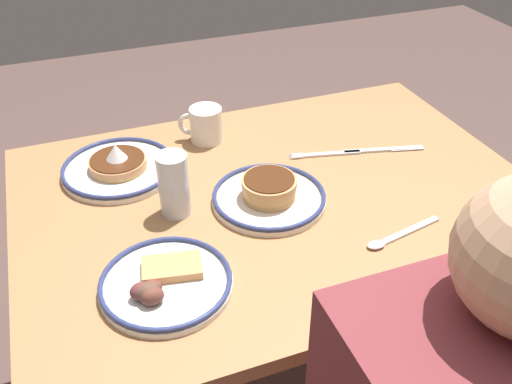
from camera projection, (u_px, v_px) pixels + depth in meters
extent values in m
cube|color=#A27045|center=(279.00, 200.00, 1.34)|extent=(1.20, 0.87, 0.03)
cylinder|color=brown|center=(373.00, 202.00, 1.96)|extent=(0.06, 0.06, 0.71)
cylinder|color=brown|center=(74.00, 274.00, 1.67)|extent=(0.06, 0.06, 0.71)
cylinder|color=brown|center=(510.00, 351.00, 1.44)|extent=(0.06, 0.06, 0.71)
cylinder|color=silver|center=(119.00, 170.00, 1.40)|extent=(0.28, 0.28, 0.01)
torus|color=navy|center=(118.00, 166.00, 1.39)|extent=(0.28, 0.28, 0.01)
cylinder|color=tan|center=(118.00, 166.00, 1.39)|extent=(0.14, 0.14, 0.01)
cylinder|color=tan|center=(118.00, 162.00, 1.38)|extent=(0.14, 0.14, 0.01)
cylinder|color=#4C2814|center=(117.00, 159.00, 1.38)|extent=(0.13, 0.13, 0.00)
cone|color=white|center=(116.00, 152.00, 1.37)|extent=(0.05, 0.05, 0.04)
cylinder|color=silver|center=(269.00, 199.00, 1.30)|extent=(0.26, 0.26, 0.01)
torus|color=navy|center=(269.00, 195.00, 1.29)|extent=(0.26, 0.26, 0.01)
cylinder|color=tan|center=(269.00, 195.00, 1.29)|extent=(0.12, 0.12, 0.01)
cylinder|color=#D99A50|center=(269.00, 190.00, 1.28)|extent=(0.12, 0.12, 0.01)
cylinder|color=tan|center=(269.00, 186.00, 1.28)|extent=(0.12, 0.12, 0.01)
cylinder|color=tan|center=(269.00, 182.00, 1.27)|extent=(0.13, 0.13, 0.01)
cylinder|color=#4C2814|center=(269.00, 179.00, 1.26)|extent=(0.11, 0.11, 0.00)
cylinder|color=white|center=(166.00, 285.00, 1.07)|extent=(0.25, 0.25, 0.01)
torus|color=navy|center=(166.00, 280.00, 1.07)|extent=(0.25, 0.25, 0.01)
cube|color=tan|center=(172.00, 268.00, 1.09)|extent=(0.13, 0.09, 0.02)
ellipsoid|color=brown|center=(148.00, 289.00, 1.04)|extent=(0.03, 0.03, 0.03)
ellipsoid|color=brown|center=(142.00, 291.00, 1.03)|extent=(0.04, 0.03, 0.03)
ellipsoid|color=brown|center=(151.00, 288.00, 1.03)|extent=(0.04, 0.03, 0.03)
ellipsoid|color=brown|center=(152.00, 296.00, 1.02)|extent=(0.04, 0.03, 0.03)
ellipsoid|color=brown|center=(148.00, 292.00, 1.02)|extent=(0.05, 0.04, 0.04)
cylinder|color=white|center=(206.00, 125.00, 1.50)|extent=(0.09, 0.09, 0.09)
torus|color=white|center=(190.00, 124.00, 1.51)|extent=(0.06, 0.04, 0.06)
cylinder|color=brown|center=(206.00, 114.00, 1.49)|extent=(0.07, 0.07, 0.01)
cylinder|color=silver|center=(174.00, 185.00, 1.23)|extent=(0.07, 0.07, 0.15)
cylinder|color=black|center=(175.00, 193.00, 1.24)|extent=(0.06, 0.06, 0.10)
cube|color=silver|center=(326.00, 154.00, 1.47)|extent=(0.18, 0.05, 0.01)
cube|color=silver|center=(295.00, 154.00, 1.46)|extent=(0.03, 0.01, 0.00)
cube|color=silver|center=(296.00, 155.00, 1.46)|extent=(0.03, 0.01, 0.00)
cube|color=silver|center=(296.00, 157.00, 1.45)|extent=(0.03, 0.01, 0.00)
cube|color=silver|center=(296.00, 158.00, 1.45)|extent=(0.03, 0.01, 0.00)
cube|color=silver|center=(377.00, 150.00, 1.48)|extent=(0.18, 0.06, 0.01)
cube|color=silver|center=(407.00, 148.00, 1.49)|extent=(0.09, 0.04, 0.00)
cube|color=silver|center=(406.00, 232.00, 1.21)|extent=(0.19, 0.05, 0.01)
ellipsoid|color=silver|center=(376.00, 245.00, 1.17)|extent=(0.04, 0.03, 0.01)
cylinder|color=#D6A285|center=(433.00, 330.00, 0.94)|extent=(0.09, 0.09, 0.26)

